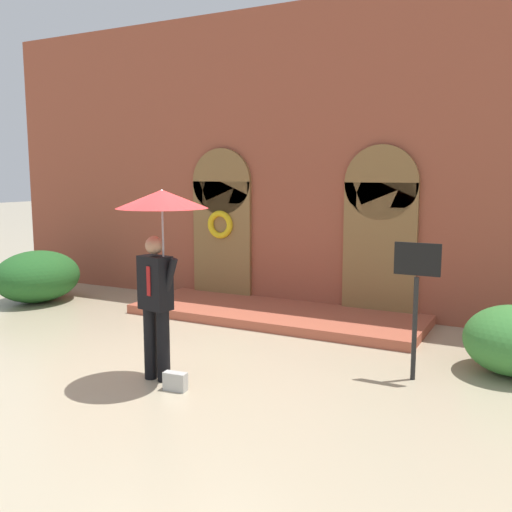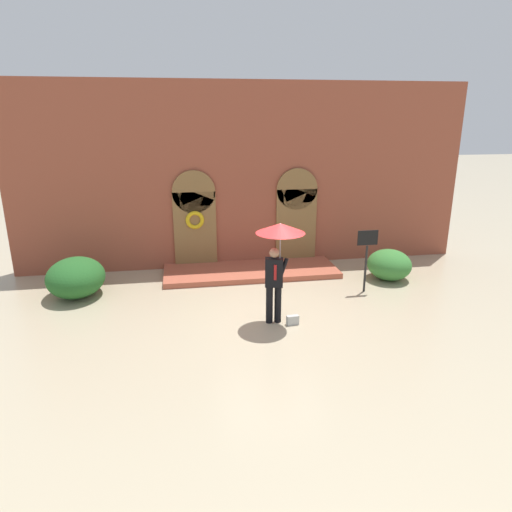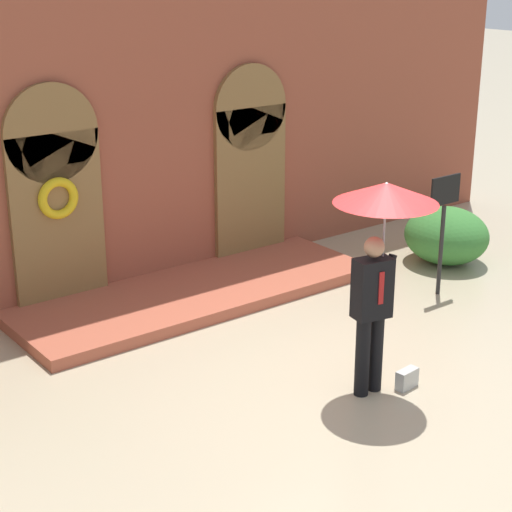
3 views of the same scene
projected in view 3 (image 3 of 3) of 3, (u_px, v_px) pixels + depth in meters
name	position (u px, v px, depth m)	size (l,w,h in m)	color
ground_plane	(346.00, 379.00, 9.72)	(80.00, 80.00, 0.00)	tan
building_facade	(148.00, 97.00, 11.93)	(14.00, 2.30, 5.60)	brown
person_with_umbrella	(382.00, 225.00, 8.86)	(1.10, 1.10, 2.36)	black
handbag	(407.00, 379.00, 9.49)	(0.28, 0.12, 0.22)	#B7B7B2
sign_post	(444.00, 215.00, 11.77)	(0.56, 0.06, 1.72)	black
shrub_right	(446.00, 235.00, 13.25)	(1.25, 1.34, 0.88)	#387A33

